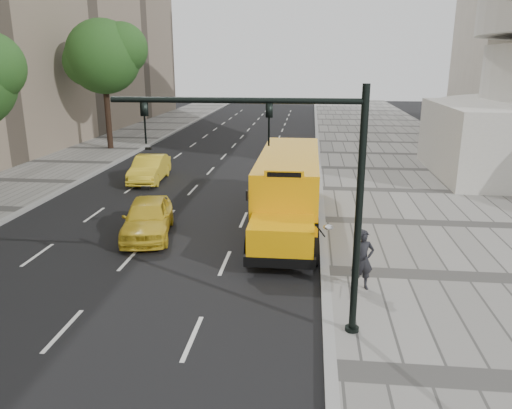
# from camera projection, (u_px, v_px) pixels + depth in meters

# --- Properties ---
(ground) EXTENTS (140.00, 140.00, 0.00)m
(ground) POSITION_uv_depth(u_px,v_px,m) (189.00, 218.00, 22.68)
(ground) COLOR black
(ground) RESTS_ON ground
(sidewalk_museum) EXTENTS (12.00, 140.00, 0.15)m
(sidewalk_museum) POSITION_uv_depth(u_px,v_px,m) (463.00, 225.00, 21.41)
(sidewalk_museum) COLOR gray
(sidewalk_museum) RESTS_ON ground
(curb_museum) EXTENTS (0.30, 140.00, 0.15)m
(curb_museum) POSITION_uv_depth(u_px,v_px,m) (322.00, 221.00, 22.03)
(curb_museum) COLOR gray
(curb_museum) RESTS_ON ground
(curb_far) EXTENTS (0.30, 140.00, 0.15)m
(curb_far) POSITION_uv_depth(u_px,v_px,m) (23.00, 211.00, 23.49)
(curb_far) COLOR gray
(curb_far) RESTS_ON ground
(tree_c) EXTENTS (6.30, 5.60, 9.97)m
(tree_c) POSITION_uv_depth(u_px,v_px,m) (105.00, 56.00, 37.92)
(tree_c) COLOR black
(tree_c) RESTS_ON ground
(school_bus) EXTENTS (2.96, 11.56, 3.19)m
(school_bus) POSITION_uv_depth(u_px,v_px,m) (289.00, 182.00, 21.78)
(school_bus) COLOR #F3A306
(school_bus) RESTS_ON ground
(taxi_near) EXTENTS (2.68, 4.83, 1.55)m
(taxi_near) POSITION_uv_depth(u_px,v_px,m) (148.00, 218.00, 20.18)
(taxi_near) COLOR gold
(taxi_near) RESTS_ON ground
(taxi_far) EXTENTS (1.91, 4.69, 1.51)m
(taxi_far) POSITION_uv_depth(u_px,v_px,m) (149.00, 169.00, 29.33)
(taxi_far) COLOR gold
(taxi_far) RESTS_ON ground
(pedestrian) EXTENTS (0.77, 0.60, 1.89)m
(pedestrian) POSITION_uv_depth(u_px,v_px,m) (363.00, 260.00, 15.08)
(pedestrian) COLOR black
(pedestrian) RESTS_ON sidewalk_museum
(traffic_signal) EXTENTS (6.18, 0.36, 6.40)m
(traffic_signal) POSITION_uv_depth(u_px,v_px,m) (301.00, 182.00, 12.00)
(traffic_signal) COLOR black
(traffic_signal) RESTS_ON ground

